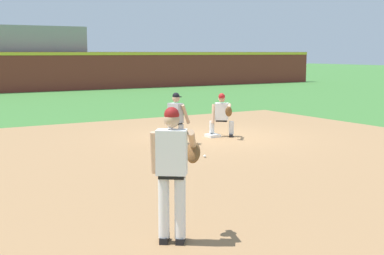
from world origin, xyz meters
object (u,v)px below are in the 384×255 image
baseball (205,156)px  baserunner (176,116)px  first_baseman (222,113)px  first_base_bag (213,136)px  pitcher (173,166)px

baseball → baserunner: 2.24m
first_baseman → baserunner: 1.87m
first_base_bag → baserunner: size_ratio=0.26×
first_base_bag → first_baseman: 0.74m
pitcher → baserunner: bearing=60.5°
baseball → baserunner: baserunner is taller
baseball → first_base_bag: bearing=53.5°
pitcher → baserunner: size_ratio=1.27×
first_base_bag → baserunner: baserunner is taller
pitcher → first_baseman: 9.24m
first_base_bag → baseball: (-1.93, -2.61, -0.01)m
baseball → first_baseman: (2.18, 2.47, 0.69)m
first_base_bag → baseball: first_base_bag is taller
first_base_bag → baseball: bearing=-126.5°
baserunner → first_base_bag: bearing=18.5°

